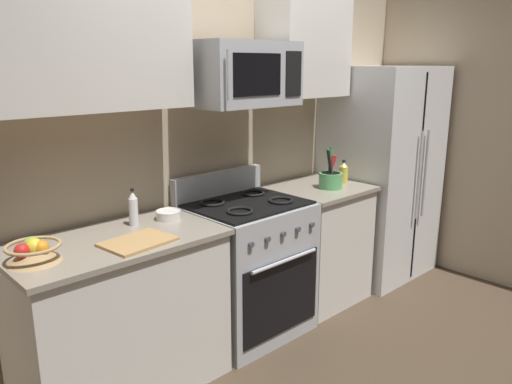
{
  "coord_description": "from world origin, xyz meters",
  "views": [
    {
      "loc": [
        -2.16,
        -1.73,
        1.82
      ],
      "look_at": [
        -0.04,
        0.51,
        1.03
      ],
      "focal_mm": 35.31,
      "sensor_mm": 36.0,
      "label": 1
    }
  ],
  "objects_px": {
    "fruit_basket": "(34,251)",
    "cutting_board": "(138,242)",
    "prep_bowl": "(168,215)",
    "microwave": "(243,74)",
    "refrigerator": "(380,173)",
    "bottle_vinegar": "(133,209)",
    "range_oven": "(247,266)",
    "bottle_oil": "(344,172)",
    "utensil_crock": "(330,179)"
  },
  "relations": [
    {
      "from": "range_oven",
      "to": "utensil_crock",
      "type": "bearing_deg",
      "value": -6.56
    },
    {
      "from": "cutting_board",
      "to": "range_oven",
      "type": "bearing_deg",
      "value": 9.59
    },
    {
      "from": "fruit_basket",
      "to": "range_oven",
      "type": "bearing_deg",
      "value": 1.64
    },
    {
      "from": "refrigerator",
      "to": "microwave",
      "type": "relative_size",
      "value": 2.6
    },
    {
      "from": "bottle_oil",
      "to": "microwave",
      "type": "bearing_deg",
      "value": 175.8
    },
    {
      "from": "range_oven",
      "to": "microwave",
      "type": "distance_m",
      "value": 1.28
    },
    {
      "from": "microwave",
      "to": "fruit_basket",
      "type": "distance_m",
      "value": 1.61
    },
    {
      "from": "refrigerator",
      "to": "microwave",
      "type": "distance_m",
      "value": 1.78
    },
    {
      "from": "bottle_vinegar",
      "to": "prep_bowl",
      "type": "xyz_separation_m",
      "value": [
        0.21,
        -0.04,
        -0.07
      ]
    },
    {
      "from": "microwave",
      "to": "bottle_vinegar",
      "type": "xyz_separation_m",
      "value": [
        -0.77,
        0.1,
        -0.75
      ]
    },
    {
      "from": "fruit_basket",
      "to": "cutting_board",
      "type": "height_order",
      "value": "fruit_basket"
    },
    {
      "from": "range_oven",
      "to": "cutting_board",
      "type": "relative_size",
      "value": 3.1
    },
    {
      "from": "bottle_oil",
      "to": "prep_bowl",
      "type": "height_order",
      "value": "bottle_oil"
    },
    {
      "from": "microwave",
      "to": "cutting_board",
      "type": "height_order",
      "value": "microwave"
    },
    {
      "from": "fruit_basket",
      "to": "refrigerator",
      "type": "bearing_deg",
      "value": 0.44
    },
    {
      "from": "utensil_crock",
      "to": "cutting_board",
      "type": "bearing_deg",
      "value": -177.81
    },
    {
      "from": "prep_bowl",
      "to": "range_oven",
      "type": "bearing_deg",
      "value": -9.03
    },
    {
      "from": "range_oven",
      "to": "refrigerator",
      "type": "height_order",
      "value": "refrigerator"
    },
    {
      "from": "bottle_oil",
      "to": "bottle_vinegar",
      "type": "relative_size",
      "value": 0.81
    },
    {
      "from": "microwave",
      "to": "utensil_crock",
      "type": "xyz_separation_m",
      "value": [
        0.77,
        -0.12,
        -0.78
      ]
    },
    {
      "from": "range_oven",
      "to": "bottle_vinegar",
      "type": "xyz_separation_m",
      "value": [
        -0.77,
        0.13,
        0.54
      ]
    },
    {
      "from": "microwave",
      "to": "bottle_oil",
      "type": "relative_size",
      "value": 3.87
    },
    {
      "from": "refrigerator",
      "to": "prep_bowl",
      "type": "xyz_separation_m",
      "value": [
        -2.12,
        0.11,
        0.04
      ]
    },
    {
      "from": "range_oven",
      "to": "bottle_oil",
      "type": "height_order",
      "value": "same"
    },
    {
      "from": "refrigerator",
      "to": "bottle_oil",
      "type": "relative_size",
      "value": 10.06
    },
    {
      "from": "refrigerator",
      "to": "utensil_crock",
      "type": "distance_m",
      "value": 0.79
    },
    {
      "from": "fruit_basket",
      "to": "prep_bowl",
      "type": "distance_m",
      "value": 0.85
    },
    {
      "from": "range_oven",
      "to": "fruit_basket",
      "type": "relative_size",
      "value": 4.26
    },
    {
      "from": "fruit_basket",
      "to": "bottle_vinegar",
      "type": "xyz_separation_m",
      "value": [
        0.63,
        0.17,
        0.05
      ]
    },
    {
      "from": "refrigerator",
      "to": "microwave",
      "type": "height_order",
      "value": "microwave"
    },
    {
      "from": "range_oven",
      "to": "refrigerator",
      "type": "xyz_separation_m",
      "value": [
        1.56,
        -0.02,
        0.43
      ]
    },
    {
      "from": "utensil_crock",
      "to": "bottle_oil",
      "type": "distance_m",
      "value": 0.22
    },
    {
      "from": "bottle_oil",
      "to": "bottle_vinegar",
      "type": "height_order",
      "value": "bottle_vinegar"
    },
    {
      "from": "prep_bowl",
      "to": "microwave",
      "type": "bearing_deg",
      "value": -6.15
    },
    {
      "from": "cutting_board",
      "to": "prep_bowl",
      "type": "height_order",
      "value": "prep_bowl"
    },
    {
      "from": "bottle_oil",
      "to": "prep_bowl",
      "type": "distance_m",
      "value": 1.55
    },
    {
      "from": "range_oven",
      "to": "microwave",
      "type": "xyz_separation_m",
      "value": [
        -0.0,
        0.03,
        1.28
      ]
    },
    {
      "from": "refrigerator",
      "to": "bottle_vinegar",
      "type": "distance_m",
      "value": 2.33
    },
    {
      "from": "fruit_basket",
      "to": "bottle_vinegar",
      "type": "height_order",
      "value": "bottle_vinegar"
    },
    {
      "from": "bottle_vinegar",
      "to": "microwave",
      "type": "bearing_deg",
      "value": -7.33
    },
    {
      "from": "bottle_oil",
      "to": "range_oven",
      "type": "bearing_deg",
      "value": 177.44
    },
    {
      "from": "cutting_board",
      "to": "bottle_oil",
      "type": "height_order",
      "value": "bottle_oil"
    },
    {
      "from": "fruit_basket",
      "to": "cutting_board",
      "type": "distance_m",
      "value": 0.5
    },
    {
      "from": "refrigerator",
      "to": "bottle_oil",
      "type": "bearing_deg",
      "value": -177.27
    },
    {
      "from": "bottle_vinegar",
      "to": "prep_bowl",
      "type": "height_order",
      "value": "bottle_vinegar"
    },
    {
      "from": "refrigerator",
      "to": "utensil_crock",
      "type": "relative_size",
      "value": 5.74
    },
    {
      "from": "utensil_crock",
      "to": "bottle_oil",
      "type": "height_order",
      "value": "utensil_crock"
    },
    {
      "from": "bottle_oil",
      "to": "bottle_vinegar",
      "type": "xyz_separation_m",
      "value": [
        -1.76,
        0.17,
        0.02
      ]
    },
    {
      "from": "microwave",
      "to": "refrigerator",
      "type": "bearing_deg",
      "value": -1.68
    },
    {
      "from": "bottle_vinegar",
      "to": "utensil_crock",
      "type": "bearing_deg",
      "value": -7.98
    }
  ]
}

